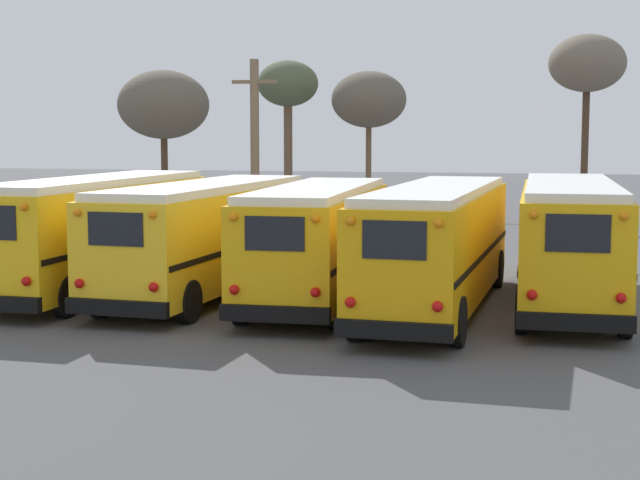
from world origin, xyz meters
The scene contains 12 objects.
ground_plane centered at (0.00, 0.00, 0.00)m, with size 160.00×160.00×0.00m, color #4C4C4F.
school_bus_0 centered at (-6.38, -0.13, 1.73)m, with size 2.70×10.48×3.18m.
school_bus_1 centered at (-3.19, -0.06, 1.68)m, with size 3.03×10.49×3.06m.
school_bus_2 centered at (0.00, -0.38, 1.67)m, with size 2.84×9.71×3.04m.
school_bus_3 centered at (3.19, -0.88, 1.71)m, with size 2.82×11.00×3.12m.
school_bus_4 centered at (6.38, 0.60, 1.74)m, with size 2.64×10.55×3.18m.
utility_pole centered at (-5.49, 11.71, 3.72)m, with size 1.80×0.35×7.23m.
bare_tree_0 centered at (-2.36, 19.09, 5.84)m, with size 3.42×3.42×7.16m.
bare_tree_1 centered at (-10.98, 15.79, 5.59)m, with size 4.05×4.05×7.14m.
bare_tree_2 centered at (-6.15, 19.01, 6.44)m, with size 2.82×2.82×7.69m.
bare_tree_3 centered at (7.24, 21.12, 7.40)m, with size 3.45×3.45×8.78m.
fence_line centered at (0.00, 7.78, 1.00)m, with size 20.81×0.06×1.42m.
Camera 1 is at (6.01, -25.06, 4.47)m, focal length 55.00 mm.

